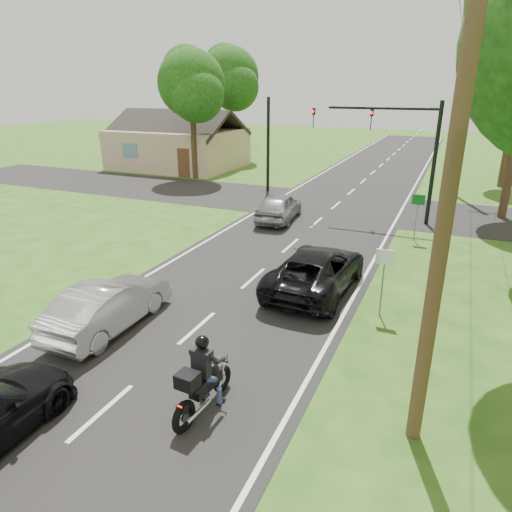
# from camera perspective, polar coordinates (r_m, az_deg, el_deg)

# --- Properties ---
(ground) EXTENTS (140.00, 140.00, 0.00)m
(ground) POSITION_cam_1_polar(r_m,az_deg,el_deg) (13.51, -7.36, -8.93)
(ground) COLOR #244E16
(ground) RESTS_ON ground
(road) EXTENTS (8.00, 100.00, 0.01)m
(road) POSITION_cam_1_polar(r_m,az_deg,el_deg) (21.97, 6.07, 2.86)
(road) COLOR black
(road) RESTS_ON ground
(cross_road) EXTENTS (60.00, 7.00, 0.01)m
(cross_road) POSITION_cam_1_polar(r_m,az_deg,el_deg) (27.54, 9.97, 6.27)
(cross_road) COLOR black
(cross_road) RESTS_ON ground
(motorcycle_rider) EXTENTS (0.61, 2.12, 1.83)m
(motorcycle_rider) POSITION_cam_1_polar(r_m,az_deg,el_deg) (10.04, -6.82, -15.46)
(motorcycle_rider) COLOR black
(motorcycle_rider) RESTS_ON ground
(dark_suv) EXTENTS (2.55, 5.26, 1.44)m
(dark_suv) POSITION_cam_1_polar(r_m,az_deg,el_deg) (15.67, 7.56, -1.70)
(dark_suv) COLOR black
(dark_suv) RESTS_ON road
(silver_sedan) EXTENTS (1.61, 4.32, 1.41)m
(silver_sedan) POSITION_cam_1_polar(r_m,az_deg,el_deg) (13.78, -17.94, -5.86)
(silver_sedan) COLOR #BAB9BF
(silver_sedan) RESTS_ON road
(silver_suv) EXTENTS (2.16, 4.44, 1.46)m
(silver_suv) POSITION_cam_1_polar(r_m,az_deg,el_deg) (23.88, 2.89, 6.21)
(silver_suv) COLOR gray
(silver_suv) RESTS_ON road
(traffic_signal) EXTENTS (6.38, 0.44, 6.00)m
(traffic_signal) POSITION_cam_1_polar(r_m,az_deg,el_deg) (24.30, 17.22, 13.74)
(traffic_signal) COLOR black
(traffic_signal) RESTS_ON ground
(signal_pole_far) EXTENTS (0.20, 0.20, 6.00)m
(signal_pole_far) POSITION_cam_1_polar(r_m,az_deg,el_deg) (30.47, 1.52, 13.63)
(signal_pole_far) COLOR black
(signal_pole_far) RESTS_ON ground
(utility_pole_near) EXTENTS (1.60, 0.28, 10.00)m
(utility_pole_near) POSITION_cam_1_polar(r_m,az_deg,el_deg) (8.14, 23.08, 8.20)
(utility_pole_near) COLOR brown
(utility_pole_near) RESTS_ON ground
(utility_pole_far) EXTENTS (1.60, 0.28, 10.00)m
(utility_pole_far) POSITION_cam_1_polar(r_m,az_deg,el_deg) (32.03, 24.62, 15.96)
(utility_pole_far) COLOR brown
(utility_pole_far) RESTS_ON ground
(sign_white) EXTENTS (0.55, 0.07, 2.12)m
(sign_white) POSITION_cam_1_polar(r_m,az_deg,el_deg) (13.99, 15.73, -1.27)
(sign_white) COLOR slate
(sign_white) RESTS_ON ground
(sign_green) EXTENTS (0.55, 0.07, 2.12)m
(sign_green) POSITION_cam_1_polar(r_m,az_deg,el_deg) (21.61, 19.57, 5.88)
(sign_green) COLOR slate
(sign_green) RESTS_ON ground
(tree_left_near) EXTENTS (5.12, 4.96, 9.22)m
(tree_left_near) POSITION_cam_1_polar(r_m,az_deg,el_deg) (34.80, -7.87, 20.14)
(tree_left_near) COLOR #332316
(tree_left_near) RESTS_ON ground
(tree_left_far) EXTENTS (5.76, 5.58, 10.14)m
(tree_left_far) POSITION_cam_1_polar(r_m,az_deg,el_deg) (44.49, -3.11, 21.07)
(tree_left_far) COLOR #332316
(tree_left_far) RESTS_ON ground
(house) EXTENTS (10.20, 8.00, 4.84)m
(house) POSITION_cam_1_polar(r_m,az_deg,el_deg) (40.93, -9.66, 13.36)
(house) COLOR tan
(house) RESTS_ON ground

